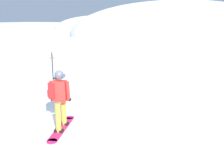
# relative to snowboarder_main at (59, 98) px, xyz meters

# --- Properties ---
(ground_plane) EXTENTS (300.00, 300.00, 0.00)m
(ground_plane) POSITION_rel_snowboarder_main_xyz_m (0.21, -0.29, -0.92)
(ground_plane) COLOR white
(ridge_peak_main) EXTENTS (38.65, 34.79, 12.33)m
(ridge_peak_main) POSITION_rel_snowboarder_main_xyz_m (-6.16, 40.32, -0.92)
(ridge_peak_main) COLOR white
(ridge_peak_main) RESTS_ON ground
(ridge_peak_far) EXTENTS (27.30, 24.57, 7.90)m
(ridge_peak_far) POSITION_rel_snowboarder_main_xyz_m (-30.57, 57.25, -0.92)
(ridge_peak_far) COLOR white
(ridge_peak_far) RESTS_ON ground
(snowboarder_main) EXTENTS (0.80, 1.75, 1.71)m
(snowboarder_main) POSITION_rel_snowboarder_main_xyz_m (0.00, 0.00, 0.00)
(snowboarder_main) COLOR #D11E5B
(snowboarder_main) RESTS_ON ground
(piste_marker_near) EXTENTS (0.20, 0.20, 1.93)m
(piste_marker_near) POSITION_rel_snowboarder_main_xyz_m (-1.74, 1.82, 0.18)
(piste_marker_near) COLOR black
(piste_marker_near) RESTS_ON ground
(rock_dark) EXTENTS (0.46, 0.39, 0.32)m
(rock_dark) POSITION_rel_snowboarder_main_xyz_m (-3.92, 4.76, -0.92)
(rock_dark) COLOR #282628
(rock_dark) RESTS_ON ground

